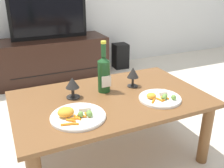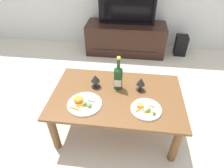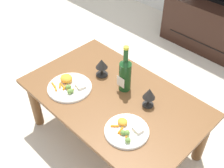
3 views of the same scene
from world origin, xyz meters
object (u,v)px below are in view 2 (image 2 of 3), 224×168
Objects in this scene: dining_table at (117,101)px; tv_stand at (126,39)px; goblet_left at (95,79)px; floor_speaker at (181,45)px; dinner_plate_right at (146,109)px; goblet_right at (141,82)px; dinner_plate_left at (84,103)px; wine_bottle at (118,77)px; tv_screen at (127,7)px.

tv_stand reaches higher than dining_table.
goblet_left reaches higher than tv_stand.
dining_table is 0.28m from goblet_left.
dinner_plate_right reaches higher than floor_speaker.
dinner_plate_right is at bearing -78.54° from goblet_right.
dinner_plate_right is (0.26, -0.16, 0.09)m from dining_table.
dinner_plate_right is at bearing -31.04° from dining_table.
goblet_right reaches higher than dinner_plate_right.
tv_stand is at bearing 81.93° from dinner_plate_left.
goblet_left reaches higher than dining_table.
dinner_plate_left is at bearing -119.85° from floor_speaker.
goblet_right is 0.54m from dinner_plate_left.
dinner_plate_right is (0.05, -0.25, -0.08)m from goblet_right.
dining_table is at bearing -115.55° from floor_speaker.
tv_stand is 9.47× the size of goblet_left.
goblet_right is (0.22, -1.53, 0.29)m from tv_stand.
dinner_plate_left is (-0.25, -1.77, 0.22)m from tv_stand.
dining_table is at bearing -89.08° from wine_bottle.
dinner_plate_left reaches higher than tv_stand.
dinner_plate_left is at bearing -98.08° from tv_screen.
dinner_plate_left is (-0.25, -1.77, -0.28)m from tv_screen.
goblet_right is at bearing 27.61° from dinner_plate_left.
dinner_plate_left is 1.15× the size of dinner_plate_right.
goblet_right is at bearing -81.62° from tv_screen.
tv_stand is 1.81m from dinner_plate_left.
tv_screen is at bearing 98.38° from goblet_right.
tv_screen is 1.52m from wine_bottle.
tv_stand is 4.88× the size of dinner_plate_right.
tv_screen is at bearing 82.63° from goblet_left.
wine_bottle is 0.39m from dinner_plate_left.
tv_stand is at bearing 90.00° from tv_screen.
goblet_right is at bearing 101.46° from dinner_plate_right.
dining_table is at bearing -155.61° from goblet_right.
dining_table is 4.60× the size of dinner_plate_right.
goblet_left is 0.54m from dinner_plate_right.
tv_stand is (-0.02, 1.62, -0.13)m from dining_table.
goblet_right is (0.21, -0.01, -0.04)m from wine_bottle.
tv_screen is (0.00, -0.00, 0.50)m from tv_stand.
tv_screen is at bearing 98.82° from dinner_plate_right.
goblet_left reaches higher than dinner_plate_left.
goblet_right is (0.22, -1.52, -0.20)m from tv_screen.
dining_table is at bearing 30.00° from dinner_plate_left.
dinner_plate_left is 0.53m from dinner_plate_right.
tv_screen is 1.82m from dinner_plate_right.
dinner_plate_right is (-0.64, -1.81, 0.29)m from floor_speaker.
dinner_plate_left is at bearing -135.92° from wine_bottle.
goblet_left is (-0.21, -0.01, -0.04)m from wine_bottle.
dining_table is 4.00× the size of dinner_plate_left.
floor_speaker is (0.91, 0.04, -0.58)m from tv_screen.
goblet_right is at bearing -81.63° from tv_stand.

